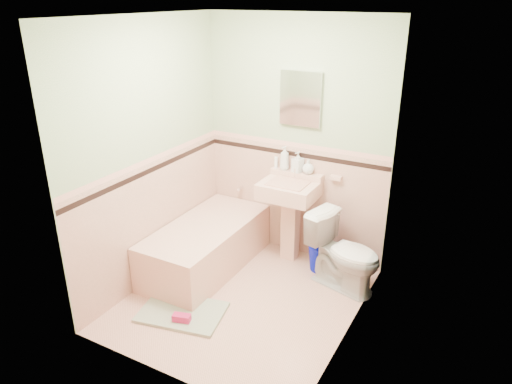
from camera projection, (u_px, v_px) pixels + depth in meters
The scene contains 32 objects.
floor at pixel (243, 299), 4.47m from camera, with size 2.20×2.20×0.00m, color #E3AA94.
ceiling at pixel (240, 16), 3.50m from camera, with size 2.20×2.20×0.00m, color white.
wall_back at pixel (296, 141), 4.88m from camera, with size 2.50×2.50×0.00m, color beige.
wall_front at pixel (157, 227), 3.09m from camera, with size 2.50×2.50×0.00m, color beige.
wall_left at pixel (149, 156), 4.43m from camera, with size 2.50×2.50×0.00m, color beige.
wall_right at pixel (358, 197), 3.54m from camera, with size 2.50×2.50×0.00m, color beige.
wainscot_back at pixel (293, 200), 5.12m from camera, with size 2.00×2.00×0.00m, color beige.
wainscot_front at pixel (165, 308), 3.35m from camera, with size 2.00×2.00×0.00m, color beige.
wainscot_left at pixel (156, 220), 4.67m from camera, with size 2.20×2.20×0.00m, color beige.
wainscot_right at pixel (350, 272), 3.80m from camera, with size 2.20×2.20×0.00m, color beige.
accent_back at pixel (295, 154), 4.91m from camera, with size 2.00×2.00×0.00m, color black.
accent_front at pixel (160, 243), 3.16m from camera, with size 2.00×2.00×0.00m, color black.
accent_left at pixel (152, 170), 4.47m from camera, with size 2.20×2.20×0.00m, color black.
accent_right at pixel (354, 212), 3.60m from camera, with size 2.20×2.20×0.00m, color black.
cap_back at pixel (295, 145), 4.87m from camera, with size 2.00×2.00×0.00m, color #E3A18F.
cap_front at pixel (159, 230), 3.12m from camera, with size 2.00×2.00×0.00m, color #E3A18F.
cap_left at pixel (151, 160), 4.43m from camera, with size 2.20×2.20×0.00m, color #E3A18F.
cap_right at pixel (355, 200), 3.56m from camera, with size 2.20×2.20×0.00m, color #E3A18F.
bathtub at pixel (206, 247), 4.93m from camera, with size 0.70×1.50×0.45m, color #DEA792.
tub_faucet at pixel (241, 188), 5.35m from camera, with size 0.04×0.04×0.12m, color silver.
sink at pixel (288, 222), 4.97m from camera, with size 0.57×0.48×0.89m, color #DEA792, non-canonical shape.
sink_faucet at pixel (295, 173), 4.89m from camera, with size 0.02×0.02×0.10m, color silver.
medicine_cabinet at pixel (301, 99), 4.66m from camera, with size 0.43×0.04×0.54m, color white.
soap_dish at pixel (336, 178), 4.75m from camera, with size 0.11×0.07×0.04m, color #DEA792.
soap_bottle_left at pixel (285, 158), 4.94m from camera, with size 0.10×0.10×0.25m, color #B2B2B2.
soap_bottle_mid at pixel (298, 162), 4.88m from camera, with size 0.10×0.10×0.21m, color #B2B2B2.
soap_bottle_right at pixel (308, 167), 4.84m from camera, with size 0.12×0.12×0.15m, color #B2B2B2.
tube at pixel (276, 162), 5.00m from camera, with size 0.04×0.04×0.12m, color white.
toilet at pixel (345, 253), 4.53m from camera, with size 0.41×0.72×0.74m, color white.
bucket at pixel (321, 257), 4.90m from camera, with size 0.28×0.28×0.28m, color #0009B6, non-canonical shape.
bath_mat at pixel (182, 312), 4.26m from camera, with size 0.74×0.49×0.03m, color #9FAC90.
shoe at pixel (182, 318), 4.11m from camera, with size 0.15×0.07×0.06m, color #BF1E59.
Camera 1 is at (1.89, -3.22, 2.65)m, focal length 33.42 mm.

